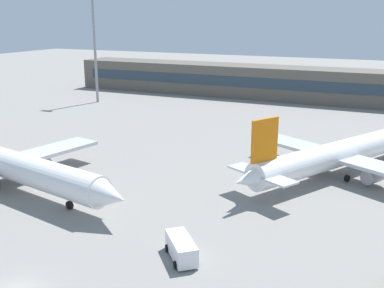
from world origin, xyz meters
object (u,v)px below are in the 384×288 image
airplane_near (7,164)px  floodlight_tower_west (94,38)px  airplane_mid (343,153)px  service_van_white (181,248)px

airplane_near → floodlight_tower_west: size_ratio=1.48×
floodlight_tower_west → airplane_mid: bearing=-26.5°
airplane_near → floodlight_tower_west: floodlight_tower_west is taller
airplane_near → floodlight_tower_west: 67.08m
airplane_near → airplane_mid: (40.99, 25.10, -0.12)m
airplane_near → service_van_white: size_ratio=8.51×
airplane_mid → floodlight_tower_west: size_ratio=1.31×
airplane_near → floodlight_tower_west: (-27.92, 59.42, 13.77)m
service_van_white → floodlight_tower_west: 90.28m
airplane_mid → floodlight_tower_west: floodlight_tower_west is taller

